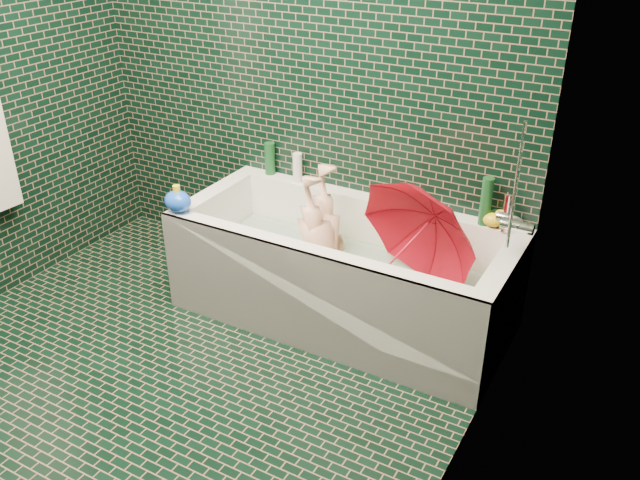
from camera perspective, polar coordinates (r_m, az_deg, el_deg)
The scene contains 18 objects.
floor at distance 3.18m, azimuth -14.44°, elevation -12.94°, with size 2.80×2.80×0.00m, color black.
wall_back at distance 3.62m, azimuth -1.44°, elevation 15.46°, with size 2.80×2.80×0.00m, color black.
wall_right at distance 1.89m, azimuth 11.04°, elevation 2.80°, with size 2.80×2.80×0.00m, color black.
bathtub at distance 3.49m, azimuth 1.85°, elevation -3.54°, with size 1.70×0.75×0.55m.
bath_mat at distance 3.53m, azimuth 1.97°, elevation -4.18°, with size 1.35×0.47×0.01m, color #55D32A.
water at distance 3.46m, azimuth 2.01°, elevation -2.16°, with size 1.48×0.53×0.00m, color silver.
faucet at distance 2.99m, azimuth 16.05°, elevation 1.84°, with size 0.18×0.19×0.55m.
child at distance 3.51m, azimuth 0.30°, elevation -1.43°, with size 0.34×0.22×0.94m, color #E6AE90.
umbrella at distance 3.15m, azimuth 7.20°, elevation -0.62°, with size 0.60×0.60×0.53m, color red.
soap_bottle_a at distance 3.39m, azimuth 15.77°, elevation 0.86°, with size 0.10×0.10×0.26m, color white.
soap_bottle_b at distance 3.38m, azimuth 15.44°, elevation 0.84°, with size 0.09×0.09×0.19m, color #451C69.
soap_bottle_c at distance 3.42m, azimuth 14.70°, elevation 1.26°, with size 0.14×0.14×0.19m, color #144720.
bottle_right_tall at distance 3.36m, azimuth 13.81°, elevation 3.18°, with size 0.06×0.06×0.24m, color #144720.
bottle_right_pump at distance 3.33m, azimuth 15.49°, elevation 2.23°, with size 0.05×0.05×0.19m, color silver.
bottle_left_tall at distance 3.88m, azimuth -4.24°, elevation 6.86°, with size 0.06×0.06×0.18m, color #144720.
bottle_left_short at distance 3.77m, azimuth -1.91°, elevation 6.11°, with size 0.05×0.05×0.17m, color white.
rubber_duck at distance 3.37m, azimuth 14.44°, elevation 1.73°, with size 0.13×0.11×0.10m.
bath_toy at distance 3.49m, azimuth -11.89°, elevation 3.25°, with size 0.18×0.16×0.14m.
Camera 1 is at (1.81, -1.64, 2.04)m, focal length 38.00 mm.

